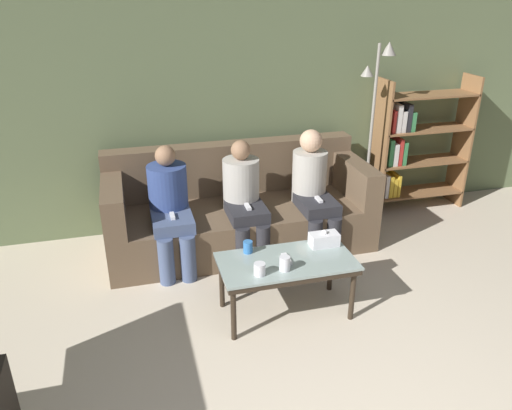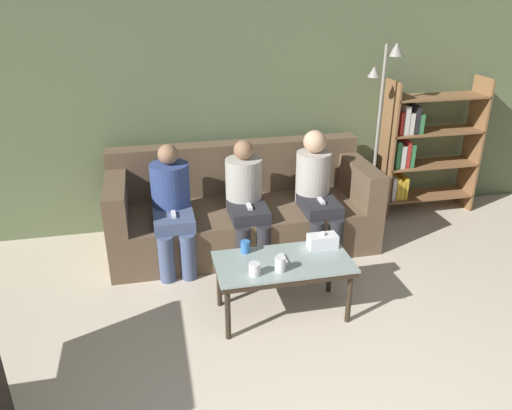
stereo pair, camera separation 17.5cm
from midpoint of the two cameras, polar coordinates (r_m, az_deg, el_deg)
wall_back at (r=4.89m, az=-4.68°, el=12.28°), size 12.00×0.06×2.60m
couch at (r=4.71m, az=-3.07°, el=-0.71°), size 2.41×0.93×0.91m
coffee_table at (r=3.66m, az=2.13°, el=-6.97°), size 0.99×0.50×0.46m
cup_near_left at (r=3.44m, az=-1.05°, el=-7.36°), size 0.08×0.08×0.09m
cup_near_right at (r=3.49m, az=1.87°, el=-6.71°), size 0.08×0.08×0.11m
cup_far_center at (r=3.71m, az=-2.28°, el=-4.82°), size 0.07×0.07×0.09m
tissue_box at (r=3.83m, az=6.50°, el=-3.93°), size 0.22×0.12×0.13m
game_remote at (r=3.63m, az=2.14°, el=-6.19°), size 0.04×0.15×0.02m
bookshelf at (r=5.52m, az=16.37°, el=6.48°), size 1.02×0.32×1.43m
standing_lamp at (r=5.04m, az=12.35°, el=9.88°), size 0.31×0.26×1.80m
seated_person_left_end at (r=4.33m, az=-10.94°, el=0.04°), size 0.34×0.66×1.06m
seated_person_mid_left at (r=4.41m, az=-2.53°, el=0.90°), size 0.33×0.63×1.05m
seated_person_mid_right at (r=4.58m, az=5.45°, el=1.99°), size 0.32×0.65×1.10m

